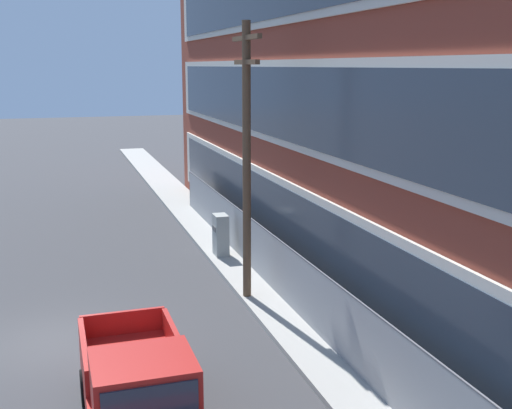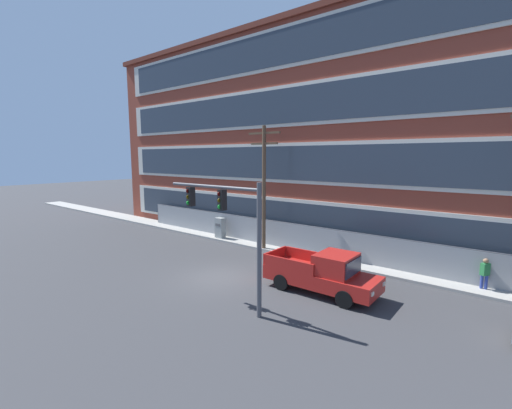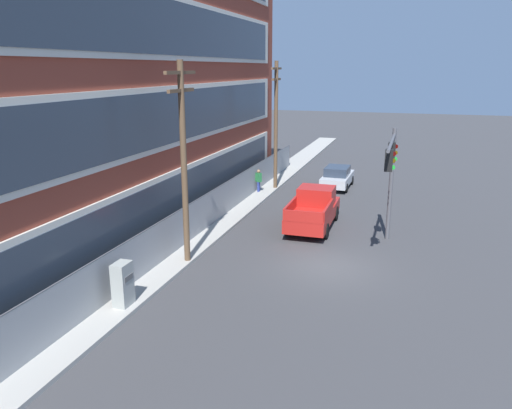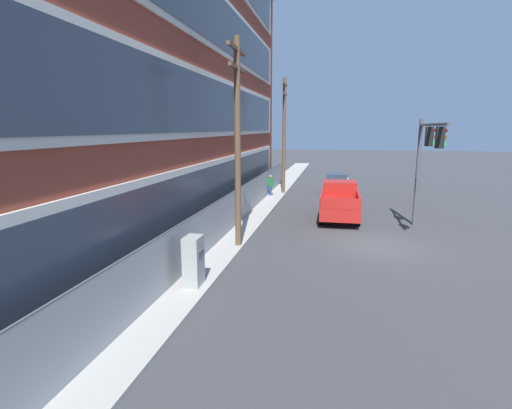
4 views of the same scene
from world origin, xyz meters
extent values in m
plane|color=#38383A|center=(0.00, 0.00, 0.00)|extent=(160.00, 160.00, 0.00)
cube|color=#9E9B93|center=(0.00, 6.74, 0.08)|extent=(80.00, 2.03, 0.16)
cube|color=brown|center=(-1.22, 12.42, 7.91)|extent=(39.27, 9.34, 15.82)
cube|color=beige|center=(-1.22, 7.69, 2.18)|extent=(36.12, 0.10, 2.85)
cube|color=#2D3844|center=(-1.22, 7.63, 2.18)|extent=(34.55, 0.06, 2.37)
cube|color=beige|center=(-1.22, 7.69, 6.13)|extent=(36.12, 0.10, 2.85)
cube|color=#2D3844|center=(-1.22, 7.63, 6.13)|extent=(34.55, 0.06, 2.37)
cube|color=gray|center=(2.98, 6.95, 0.99)|extent=(36.42, 0.04, 1.97)
cylinder|color=#4C4C51|center=(-15.23, 6.95, 0.99)|extent=(0.06, 0.06, 1.97)
cylinder|color=#4C4C51|center=(2.98, 6.95, 1.97)|extent=(36.42, 0.05, 0.05)
cube|color=#AD1E19|center=(5.31, 1.68, 0.75)|extent=(5.56, 2.11, 0.70)
cube|color=#AD1E19|center=(6.09, 1.68, 1.58)|extent=(1.68, 1.92, 0.96)
cube|color=#283342|center=(6.94, 1.69, 1.58)|extent=(0.07, 1.70, 0.72)
cube|color=#AD1E19|center=(4.05, 2.65, 1.38)|extent=(2.78, 0.14, 0.56)
cube|color=#AD1E19|center=(4.07, 0.69, 1.38)|extent=(2.78, 0.14, 0.56)
cube|color=#AD1E19|center=(2.57, 1.66, 1.38)|extent=(0.11, 1.99, 0.56)
cylinder|color=black|center=(3.64, 2.62, 0.40)|extent=(0.80, 0.27, 0.80)
cylinder|color=black|center=(3.65, 0.71, 0.40)|extent=(0.80, 0.27, 0.80)
cylinder|color=brown|center=(-1.45, 5.94, 4.33)|extent=(0.26, 0.26, 8.66)
cube|color=brown|center=(-1.45, 5.94, 8.16)|extent=(2.60, 0.14, 0.14)
cube|color=brown|center=(-1.45, 5.94, 7.46)|extent=(2.21, 0.14, 0.14)
cube|color=#939993|center=(-6.08, 6.26, 0.88)|extent=(0.74, 0.51, 1.76)
cube|color=#515151|center=(-6.08, 6.00, 1.23)|extent=(0.52, 0.02, 0.20)
camera|label=1|loc=(17.18, 0.41, 7.37)|focal=45.00mm
camera|label=2|loc=(12.84, -12.80, 6.59)|focal=24.00mm
camera|label=3|loc=(-20.15, -3.14, 8.35)|focal=35.00mm
camera|label=4|loc=(-17.53, 1.91, 5.11)|focal=28.00mm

